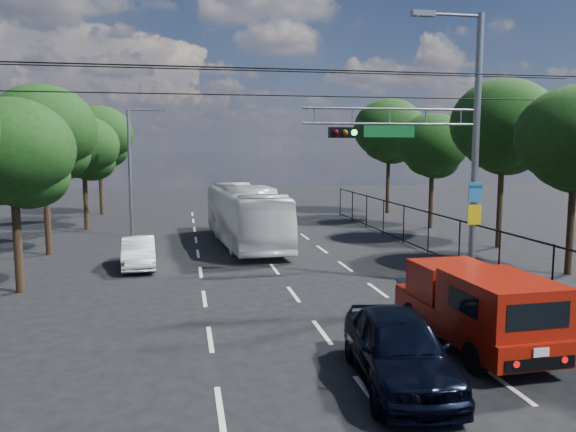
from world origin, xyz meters
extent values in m
plane|color=black|center=(0.00, 0.00, 0.00)|extent=(120.00, 120.00, 0.00)
cube|color=beige|center=(-3.00, 0.00, 0.01)|extent=(0.12, 2.00, 0.01)
cube|color=beige|center=(-3.00, 4.00, 0.01)|extent=(0.12, 2.00, 0.01)
cube|color=beige|center=(-3.00, 8.00, 0.01)|extent=(0.12, 2.00, 0.01)
cube|color=beige|center=(-3.00, 12.00, 0.01)|extent=(0.12, 2.00, 0.01)
cube|color=beige|center=(-3.00, 16.00, 0.01)|extent=(0.12, 2.00, 0.01)
cube|color=beige|center=(-3.00, 20.00, 0.01)|extent=(0.12, 2.00, 0.01)
cube|color=beige|center=(-3.00, 24.00, 0.01)|extent=(0.12, 2.00, 0.01)
cube|color=beige|center=(-3.00, 28.00, 0.01)|extent=(0.12, 2.00, 0.01)
cube|color=beige|center=(-3.00, 32.00, 0.01)|extent=(0.12, 2.00, 0.01)
cube|color=beige|center=(0.00, 0.00, 0.01)|extent=(0.12, 2.00, 0.01)
cube|color=beige|center=(0.00, 4.00, 0.01)|extent=(0.12, 2.00, 0.01)
cube|color=beige|center=(0.00, 8.00, 0.01)|extent=(0.12, 2.00, 0.01)
cube|color=beige|center=(0.00, 12.00, 0.01)|extent=(0.12, 2.00, 0.01)
cube|color=beige|center=(0.00, 16.00, 0.01)|extent=(0.12, 2.00, 0.01)
cube|color=beige|center=(0.00, 20.00, 0.01)|extent=(0.12, 2.00, 0.01)
cube|color=beige|center=(0.00, 24.00, 0.01)|extent=(0.12, 2.00, 0.01)
cube|color=beige|center=(0.00, 28.00, 0.01)|extent=(0.12, 2.00, 0.01)
cube|color=beige|center=(0.00, 32.00, 0.01)|extent=(0.12, 2.00, 0.01)
cube|color=beige|center=(3.00, 0.00, 0.01)|extent=(0.12, 2.00, 0.01)
cube|color=beige|center=(3.00, 4.00, 0.01)|extent=(0.12, 2.00, 0.01)
cube|color=beige|center=(3.00, 8.00, 0.01)|extent=(0.12, 2.00, 0.01)
cube|color=beige|center=(3.00, 12.00, 0.01)|extent=(0.12, 2.00, 0.01)
cube|color=beige|center=(3.00, 16.00, 0.01)|extent=(0.12, 2.00, 0.01)
cube|color=beige|center=(3.00, 20.00, 0.01)|extent=(0.12, 2.00, 0.01)
cube|color=beige|center=(3.00, 24.00, 0.01)|extent=(0.12, 2.00, 0.01)
cube|color=beige|center=(3.00, 28.00, 0.01)|extent=(0.12, 2.00, 0.01)
cube|color=beige|center=(3.00, 32.00, 0.01)|extent=(0.12, 2.00, 0.01)
cylinder|color=slate|center=(6.50, 8.00, 4.75)|extent=(0.24, 0.24, 9.50)
cylinder|color=slate|center=(5.50, 8.00, 9.40)|extent=(2.00, 0.10, 0.10)
cube|color=slate|center=(4.40, 8.00, 9.40)|extent=(0.80, 0.25, 0.18)
cylinder|color=slate|center=(3.40, 8.00, 6.25)|extent=(6.20, 0.08, 0.08)
cylinder|color=slate|center=(3.40, 8.00, 5.75)|extent=(6.20, 0.08, 0.08)
cube|color=black|center=(1.70, 8.00, 5.45)|extent=(1.00, 0.28, 0.35)
sphere|color=#3F0505|center=(1.38, 7.85, 5.45)|extent=(0.20, 0.20, 0.20)
sphere|color=#4C3805|center=(1.70, 7.85, 5.45)|extent=(0.20, 0.20, 0.20)
sphere|color=#0CE533|center=(2.02, 7.85, 5.45)|extent=(0.20, 0.20, 0.20)
cube|color=#0D5B22|center=(3.30, 8.00, 5.50)|extent=(1.80, 0.05, 0.40)
cube|color=#2368A6|center=(6.48, 7.86, 3.40)|extent=(0.50, 0.04, 0.70)
cube|color=#DCB20B|center=(6.48, 7.86, 2.60)|extent=(0.50, 0.04, 0.70)
cylinder|color=slate|center=(5.90, 8.00, 6.00)|extent=(0.05, 0.05, 0.50)
cylinder|color=slate|center=(4.60, 8.00, 6.00)|extent=(0.05, 0.05, 0.50)
cylinder|color=slate|center=(3.30, 8.00, 6.00)|extent=(0.05, 0.05, 0.50)
cylinder|color=slate|center=(2.00, 8.00, 6.00)|extent=(0.05, 0.05, 0.50)
cylinder|color=slate|center=(0.70, 8.00, 6.00)|extent=(0.05, 0.05, 0.50)
cylinder|color=slate|center=(-6.50, 22.00, 3.50)|extent=(0.18, 0.18, 7.00)
cylinder|color=slate|center=(-5.70, 22.00, 7.00)|extent=(1.60, 0.09, 0.09)
cube|color=slate|center=(-4.80, 22.00, 7.00)|extent=(0.60, 0.22, 0.15)
cylinder|color=black|center=(0.00, 6.00, 7.20)|extent=(22.00, 0.04, 0.04)
cylinder|color=black|center=(0.00, 9.50, 7.60)|extent=(22.00, 0.04, 0.04)
cylinder|color=black|center=(0.00, 11.00, 6.90)|extent=(22.00, 0.04, 0.04)
cube|color=black|center=(7.60, 12.00, 1.95)|extent=(0.04, 34.00, 0.06)
cube|color=black|center=(7.60, 12.00, 0.15)|extent=(0.04, 34.00, 0.06)
cylinder|color=black|center=(7.60, 5.00, 1.00)|extent=(0.06, 0.06, 2.00)
cylinder|color=black|center=(7.60, 8.00, 1.00)|extent=(0.06, 0.06, 2.00)
cylinder|color=black|center=(7.60, 11.00, 1.00)|extent=(0.06, 0.06, 2.00)
cylinder|color=black|center=(7.60, 14.00, 1.00)|extent=(0.06, 0.06, 2.00)
cylinder|color=black|center=(7.60, 17.00, 1.00)|extent=(0.06, 0.06, 2.00)
cylinder|color=black|center=(7.60, 20.00, 1.00)|extent=(0.06, 0.06, 2.00)
cylinder|color=black|center=(7.60, 23.00, 1.00)|extent=(0.06, 0.06, 2.00)
cylinder|color=black|center=(7.60, 26.00, 1.00)|extent=(0.06, 0.06, 2.00)
cylinder|color=black|center=(7.60, 29.00, 1.00)|extent=(0.06, 0.06, 2.00)
cylinder|color=black|center=(11.20, 9.00, 2.10)|extent=(0.28, 0.28, 4.20)
ellipsoid|color=black|center=(11.20, 9.00, 5.40)|extent=(4.50, 4.50, 3.83)
ellipsoid|color=black|center=(10.85, 8.80, 4.50)|extent=(2.85, 2.85, 2.28)
cylinder|color=black|center=(11.80, 15.00, 2.38)|extent=(0.28, 0.28, 4.76)
ellipsoid|color=black|center=(11.80, 15.00, 6.12)|extent=(5.10, 5.10, 4.33)
ellipsoid|color=black|center=(12.20, 15.30, 4.93)|extent=(3.40, 3.40, 2.72)
ellipsoid|color=black|center=(11.45, 14.80, 5.10)|extent=(3.23, 3.23, 2.58)
cylinder|color=black|center=(11.40, 22.00, 2.02)|extent=(0.28, 0.28, 4.03)
ellipsoid|color=black|center=(11.40, 22.00, 5.18)|extent=(4.32, 4.32, 3.67)
ellipsoid|color=black|center=(11.80, 22.30, 4.18)|extent=(2.88, 2.88, 2.30)
ellipsoid|color=black|center=(11.05, 21.80, 4.32)|extent=(2.74, 2.74, 2.19)
cylinder|color=black|center=(11.60, 30.00, 2.46)|extent=(0.28, 0.28, 4.93)
ellipsoid|color=black|center=(11.60, 30.00, 6.34)|extent=(5.28, 5.28, 4.49)
ellipsoid|color=black|center=(12.00, 30.30, 5.10)|extent=(3.52, 3.52, 2.82)
ellipsoid|color=black|center=(11.25, 29.80, 5.28)|extent=(3.34, 3.34, 2.68)
cylinder|color=black|center=(-9.20, 10.00, 1.90)|extent=(0.28, 0.28, 3.81)
ellipsoid|color=black|center=(-9.20, 10.00, 4.90)|extent=(4.08, 4.08, 3.47)
ellipsoid|color=black|center=(-8.80, 10.30, 3.94)|extent=(2.72, 2.72, 2.18)
ellipsoid|color=black|center=(-9.55, 9.80, 4.08)|extent=(2.58, 2.58, 2.07)
cylinder|color=black|center=(-9.80, 17.00, 2.24)|extent=(0.28, 0.28, 4.48)
ellipsoid|color=black|center=(-9.80, 17.00, 5.76)|extent=(4.80, 4.80, 4.08)
ellipsoid|color=black|center=(-9.40, 17.30, 4.64)|extent=(3.20, 3.20, 2.56)
ellipsoid|color=black|center=(-10.15, 16.80, 4.80)|extent=(3.04, 3.04, 2.43)
cylinder|color=black|center=(-9.40, 25.00, 1.96)|extent=(0.28, 0.28, 3.92)
ellipsoid|color=black|center=(-9.40, 25.00, 5.04)|extent=(4.20, 4.20, 3.57)
ellipsoid|color=black|center=(-9.00, 25.30, 4.06)|extent=(2.80, 2.80, 2.24)
ellipsoid|color=black|center=(-9.75, 24.80, 4.20)|extent=(2.66, 2.66, 2.13)
cylinder|color=black|center=(-9.60, 33.00, 2.30)|extent=(0.28, 0.28, 4.59)
ellipsoid|color=black|center=(-9.60, 33.00, 5.90)|extent=(4.92, 4.92, 4.18)
ellipsoid|color=black|center=(-9.20, 33.30, 4.76)|extent=(3.28, 3.28, 2.62)
ellipsoid|color=black|center=(-9.95, 32.80, 4.92)|extent=(3.12, 3.12, 2.49)
cylinder|color=black|center=(2.54, 3.89, 0.36)|extent=(0.29, 0.73, 0.72)
cylinder|color=black|center=(4.29, 3.96, 0.36)|extent=(0.29, 0.73, 0.72)
cylinder|color=black|center=(2.66, 0.70, 0.36)|extent=(0.29, 0.73, 0.72)
cylinder|color=black|center=(4.41, 0.76, 0.36)|extent=(0.29, 0.73, 0.72)
cube|color=maroon|center=(3.48, 2.33, 0.64)|extent=(2.15, 5.23, 0.58)
cube|color=maroon|center=(3.39, 4.64, 0.72)|extent=(1.93, 0.64, 0.57)
cube|color=black|center=(3.38, 4.92, 0.98)|extent=(1.77, 0.48, 0.32)
cube|color=maroon|center=(3.43, 3.51, 1.39)|extent=(1.91, 1.67, 0.98)
cube|color=black|center=(3.46, 2.74, 1.44)|extent=(1.60, 0.11, 0.57)
cube|color=maroon|center=(3.52, 1.19, 1.46)|extent=(2.01, 2.70, 1.08)
cube|color=black|center=(4.49, 1.23, 1.50)|extent=(0.09, 1.24, 0.46)
cube|color=black|center=(2.55, 1.16, 1.50)|extent=(0.09, 1.24, 0.46)
cube|color=black|center=(3.57, -0.11, 1.50)|extent=(1.50, 0.11, 0.57)
cube|color=black|center=(3.57, -0.23, 0.52)|extent=(1.65, 0.14, 0.27)
cube|color=silver|center=(3.57, -0.27, 0.77)|extent=(0.36, 0.04, 0.19)
imported|color=black|center=(0.78, 0.50, 0.77)|extent=(2.32, 4.71, 1.54)
imported|color=silver|center=(-0.51, 18.25, 1.51)|extent=(3.36, 11.00, 3.02)
imported|color=silver|center=(-5.50, 13.44, 0.62)|extent=(1.61, 3.87, 1.24)
camera|label=1|loc=(-3.59, -10.23, 4.97)|focal=35.00mm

